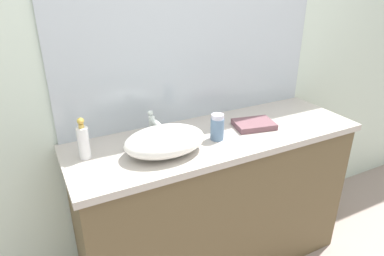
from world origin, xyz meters
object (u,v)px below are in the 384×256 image
(sink_basin, at_px, (165,141))
(lotion_bottle, at_px, (217,127))
(soap_dispenser, at_px, (83,141))
(folded_hand_towel, at_px, (254,124))

(sink_basin, xyz_separation_m, lotion_bottle, (0.30, 0.01, 0.00))
(sink_basin, relative_size, lotion_bottle, 2.88)
(soap_dispenser, xyz_separation_m, folded_hand_towel, (0.92, -0.08, -0.07))
(sink_basin, height_order, lotion_bottle, lotion_bottle)
(lotion_bottle, distance_m, folded_hand_towel, 0.27)
(lotion_bottle, bearing_deg, sink_basin, -177.74)
(sink_basin, distance_m, soap_dispenser, 0.38)
(soap_dispenser, relative_size, lotion_bottle, 1.47)
(sink_basin, distance_m, folded_hand_towel, 0.57)
(sink_basin, relative_size, folded_hand_towel, 1.84)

